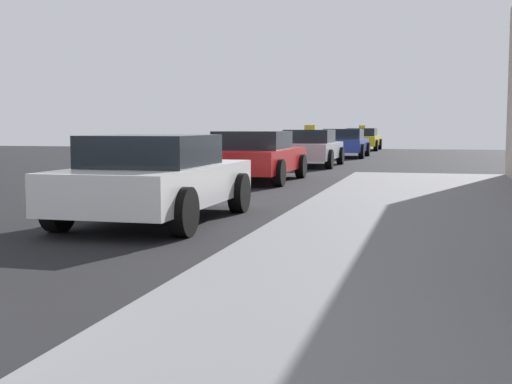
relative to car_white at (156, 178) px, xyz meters
The scene contains 5 objects.
car_white is the anchor object (origin of this frame).
car_red 7.52m from the car_white, 93.48° to the left, with size 2.06×4.28×1.27m.
car_silver 14.34m from the car_white, 90.89° to the left, with size 1.93×4.29×1.43m.
car_blue 21.58m from the car_white, 89.92° to the left, with size 2.04×4.11×1.27m.
car_yellow 30.82m from the car_white, 90.16° to the left, with size 2.01×4.47×1.43m.
Camera 1 is at (4.05, -2.83, 1.40)m, focal length 48.49 mm.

